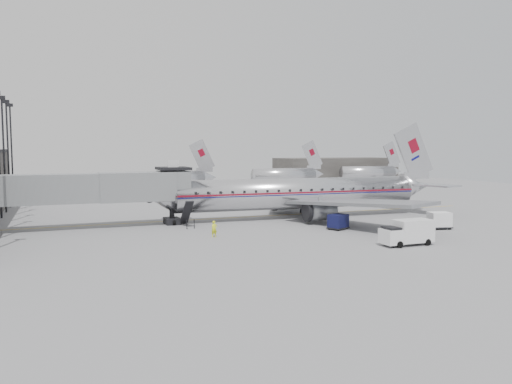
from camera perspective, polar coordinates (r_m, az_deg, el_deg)
ground at (r=55.81m, az=0.62°, el=-3.67°), size 160.00×160.00×0.00m
hangar at (r=129.25m, az=9.05°, el=2.54°), size 30.00×12.00×6.00m
apron_line at (r=62.43m, az=1.08°, el=-2.74°), size 60.00×0.15×0.01m
jet_bridge at (r=55.05m, az=-17.16°, el=0.36°), size 21.00×6.20×7.10m
distant_aircraft_near at (r=95.17m, az=-10.02°, el=1.50°), size 16.39×3.20×10.26m
distant_aircraft_mid at (r=107.18m, az=3.29°, el=1.95°), size 16.39×3.20×10.26m
distant_aircraft_far at (r=122.56m, az=12.73°, el=2.22°), size 16.39×3.20×10.26m
airliner at (r=60.92m, az=5.45°, el=-0.14°), size 37.47×34.67×11.85m
service_van at (r=45.51m, az=16.90°, el=-4.39°), size 4.70×1.89×2.21m
baggage_cart_navy at (r=52.64m, az=9.37°, el=-3.34°), size 2.47×2.23×1.58m
baggage_cart_white at (r=55.77m, az=20.23°, el=-3.02°), size 2.58×2.21×1.75m
ramp_worker at (r=47.68m, az=-4.80°, el=-4.23°), size 0.61×0.43×1.56m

